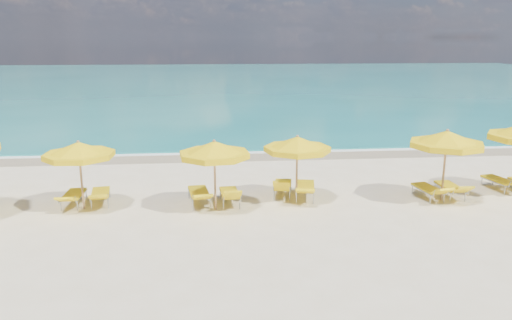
{
  "coord_description": "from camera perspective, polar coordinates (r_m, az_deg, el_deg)",
  "views": [
    {
      "loc": [
        -1.6,
        -15.7,
        5.46
      ],
      "look_at": [
        0.0,
        1.5,
        1.2
      ],
      "focal_mm": 35.0,
      "sensor_mm": 36.0,
      "label": 1
    }
  ],
  "objects": [
    {
      "name": "ocean",
      "position": [
        63.95,
        -3.9,
        8.92
      ],
      "size": [
        120.0,
        80.0,
        0.3
      ],
      "primitive_type": "cube",
      "color": "#147370",
      "rests_on": "ground"
    },
    {
      "name": "lounger_4_right",
      "position": [
        18.78,
        21.31,
        -3.33
      ],
      "size": [
        0.62,
        1.81,
        0.73
      ],
      "rotation": [
        0.0,
        0.0,
        0.01
      ],
      "color": "#A5A8AD",
      "rests_on": "ground"
    },
    {
      "name": "umbrella_4",
      "position": [
        17.83,
        20.97,
        2.18
      ],
      "size": [
        2.61,
        2.61,
        2.5
      ],
      "rotation": [
        0.0,
        0.0,
        -0.06
      ],
      "color": "tan",
      "rests_on": "ground"
    },
    {
      "name": "umbrella_2",
      "position": [
        15.84,
        -4.78,
        1.14
      ],
      "size": [
        2.82,
        2.82,
        2.33
      ],
      "rotation": [
        0.0,
        0.0,
        -0.26
      ],
      "color": "tan",
      "rests_on": "ground"
    },
    {
      "name": "ground_plane",
      "position": [
        16.7,
        0.48,
        -5.23
      ],
      "size": [
        120.0,
        120.0,
        0.0
      ],
      "primitive_type": "plane",
      "color": "beige"
    },
    {
      "name": "foam_line",
      "position": [
        24.57,
        -1.44,
        1.01
      ],
      "size": [
        120.0,
        1.2,
        0.03
      ],
      "primitive_type": "cube",
      "color": "white",
      "rests_on": "ground"
    },
    {
      "name": "lounger_1_left",
      "position": [
        17.7,
        -20.14,
        -4.26
      ],
      "size": [
        0.61,
        1.83,
        0.66
      ],
      "rotation": [
        0.0,
        0.0,
        -0.01
      ],
      "color": "#A5A8AD",
      "rests_on": "ground"
    },
    {
      "name": "lounger_5_left",
      "position": [
        20.39,
        26.1,
        -2.51
      ],
      "size": [
        0.92,
        1.89,
        0.66
      ],
      "rotation": [
        0.0,
        0.0,
        0.2
      ],
      "color": "#A5A8AD",
      "rests_on": "ground"
    },
    {
      "name": "umbrella_1",
      "position": [
        16.83,
        -19.59,
        1.02
      ],
      "size": [
        2.89,
        2.89,
        2.29
      ],
      "rotation": [
        0.0,
        0.0,
        0.34
      ],
      "color": "tan",
      "rests_on": "ground"
    },
    {
      "name": "lounger_4_left",
      "position": [
        18.33,
        19.11,
        -3.57
      ],
      "size": [
        0.82,
        1.84,
        0.71
      ],
      "rotation": [
        0.0,
        0.0,
        0.14
      ],
      "color": "#A5A8AD",
      "rests_on": "ground"
    },
    {
      "name": "lounger_2_right",
      "position": [
        16.8,
        -3.01,
        -4.34
      ],
      "size": [
        0.71,
        1.81,
        0.8
      ],
      "rotation": [
        0.0,
        0.0,
        0.07
      ],
      "color": "#A5A8AD",
      "rests_on": "ground"
    },
    {
      "name": "lounger_3_right",
      "position": [
        17.47,
        5.63,
        -3.62
      ],
      "size": [
        1.01,
        2.09,
        0.73
      ],
      "rotation": [
        0.0,
        0.0,
        -0.19
      ],
      "color": "#A5A8AD",
      "rests_on": "ground"
    },
    {
      "name": "lounger_1_right",
      "position": [
        17.58,
        -17.33,
        -4.17
      ],
      "size": [
        0.84,
        1.88,
        0.67
      ],
      "rotation": [
        0.0,
        0.0,
        0.15
      ],
      "color": "#A5A8AD",
      "rests_on": "ground"
    },
    {
      "name": "whitecap_far",
      "position": [
        41.2,
        8.26,
        6.1
      ],
      "size": [
        18.0,
        0.3,
        0.05
      ],
      "primitive_type": "cube",
      "color": "white",
      "rests_on": "ground"
    },
    {
      "name": "umbrella_3",
      "position": [
        16.76,
        4.74,
        1.74
      ],
      "size": [
        2.57,
        2.57,
        2.3
      ],
      "rotation": [
        0.0,
        0.0,
        -0.15
      ],
      "color": "tan",
      "rests_on": "ground"
    },
    {
      "name": "wet_sand_band",
      "position": [
        23.79,
        -1.31,
        0.58
      ],
      "size": [
        120.0,
        2.6,
        0.01
      ],
      "primitive_type": "cube",
      "color": "tan",
      "rests_on": "ground"
    },
    {
      "name": "whitecap_near",
      "position": [
        33.44,
        -12.83,
        4.11
      ],
      "size": [
        14.0,
        0.36,
        0.05
      ],
      "primitive_type": "cube",
      "color": "white",
      "rests_on": "ground"
    },
    {
      "name": "lounger_3_left",
      "position": [
        17.68,
        3.05,
        -3.39
      ],
      "size": [
        0.92,
        1.85,
        0.85
      ],
      "rotation": [
        0.0,
        0.0,
        -0.19
      ],
      "color": "#A5A8AD",
      "rests_on": "ground"
    },
    {
      "name": "lounger_2_left",
      "position": [
        16.88,
        -6.49,
        -4.29
      ],
      "size": [
        0.89,
        2.03,
        0.72
      ],
      "rotation": [
        0.0,
        0.0,
        0.14
      ],
      "color": "#A5A8AD",
      "rests_on": "ground"
    }
  ]
}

